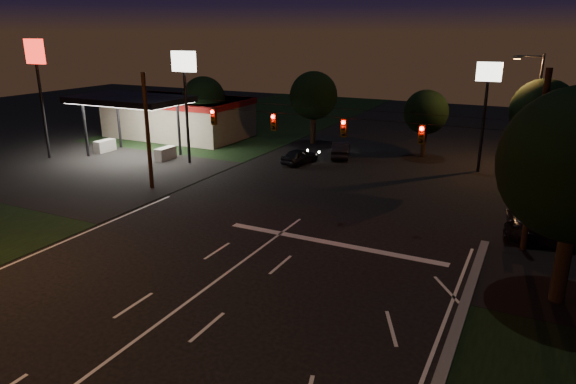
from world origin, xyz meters
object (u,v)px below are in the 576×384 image
Objects in this scene: utility_pole_right at (523,250)px; car_oncoming_b at (341,150)px; car_cross at (559,232)px; car_oncoming_a at (300,156)px.

car_oncoming_b is (-15.43, 14.72, 0.67)m from utility_pole_right.
utility_pole_right is 2.20× the size of car_oncoming_b.
utility_pole_right is 1.73× the size of car_cross.
car_oncoming_a is at bearing 41.38° from car_oncoming_b.
car_cross is (16.97, -13.32, 0.08)m from car_oncoming_b.
car_oncoming_b is at bearing 136.35° from utility_pole_right.
car_oncoming_a is at bearing 55.72° from car_cross.
utility_pole_right reaches higher than car_cross.
utility_pole_right is at bearing 124.51° from car_cross.
car_oncoming_b is 21.58m from car_cross.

